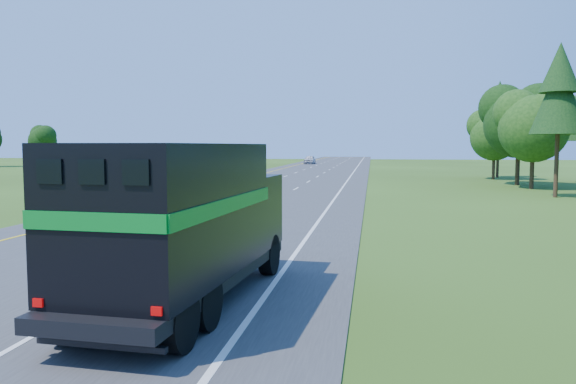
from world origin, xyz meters
name	(u,v)px	position (x,y,z in m)	size (l,w,h in m)	color
road	(280,186)	(0.00, 50.00, 0.02)	(15.00, 260.00, 0.04)	#38383A
lane_markings	(280,186)	(0.00, 50.00, 0.04)	(11.15, 260.00, 0.01)	yellow
horse_truck	(185,219)	(3.92, 13.68, 1.92)	(3.04, 8.09, 3.51)	black
white_suv	(238,175)	(-3.81, 50.47, 0.90)	(2.86, 6.20, 1.72)	white
far_car	(310,160)	(-3.93, 108.96, 0.85)	(1.92, 4.78, 1.63)	silver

